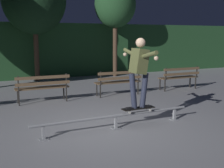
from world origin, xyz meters
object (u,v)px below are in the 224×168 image
at_px(grind_rail, 116,118).
at_px(tree_far_right, 115,5).
at_px(park_bench_left_center, 43,86).
at_px(park_bench_right_center, 119,80).
at_px(skateboard, 138,108).
at_px(skateboarder, 139,67).
at_px(park_bench_rightmost, 180,76).

height_order(grind_rail, tree_far_right, tree_far_right).
relative_size(park_bench_left_center, park_bench_right_center, 1.00).
xyz_separation_m(skateboard, skateboarder, (0.00, 0.00, 0.94)).
distance_m(skateboarder, park_bench_rightmost, 4.83).
height_order(park_bench_rightmost, tree_far_right, tree_far_right).
bearing_deg(tree_far_right, skateboarder, -111.94).
distance_m(skateboarder, park_bench_right_center, 3.38).
height_order(skateboard, skateboarder, skateboarder).
relative_size(grind_rail, skateboard, 4.74).
bearing_deg(park_bench_right_center, park_bench_left_center, 180.00).
height_order(grind_rail, skateboard, skateboard).
xyz_separation_m(park_bench_left_center, park_bench_right_center, (2.56, 0.00, 0.00)).
bearing_deg(skateboarder, tree_far_right, 68.06).
xyz_separation_m(park_bench_left_center, park_bench_rightmost, (5.11, 0.00, 0.00)).
distance_m(grind_rail, skateboard, 0.58).
relative_size(skateboard, tree_far_right, 0.17).
height_order(grind_rail, skateboarder, skateboarder).
xyz_separation_m(grind_rail, park_bench_rightmost, (4.17, 3.11, 0.29)).
xyz_separation_m(grind_rail, skateboarder, (0.56, 0.00, 1.09)).
height_order(skateboarder, park_bench_left_center, skateboarder).
height_order(grind_rail, park_bench_right_center, park_bench_right_center).
relative_size(park_bench_rightmost, tree_far_right, 0.35).
height_order(skateboarder, park_bench_right_center, skateboarder).
xyz_separation_m(park_bench_right_center, tree_far_right, (1.97, 4.39, 2.95)).
bearing_deg(skateboarder, skateboard, -179.84).
height_order(skateboard, park_bench_right_center, park_bench_right_center).
bearing_deg(park_bench_right_center, tree_far_right, 65.81).
xyz_separation_m(skateboarder, park_bench_left_center, (-1.51, 3.11, -0.79)).
distance_m(grind_rail, park_bench_rightmost, 5.21).
bearing_deg(skateboard, tree_far_right, 68.04).
bearing_deg(grind_rail, tree_far_right, 64.45).
xyz_separation_m(skateboard, park_bench_left_center, (-1.50, 3.11, 0.14)).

